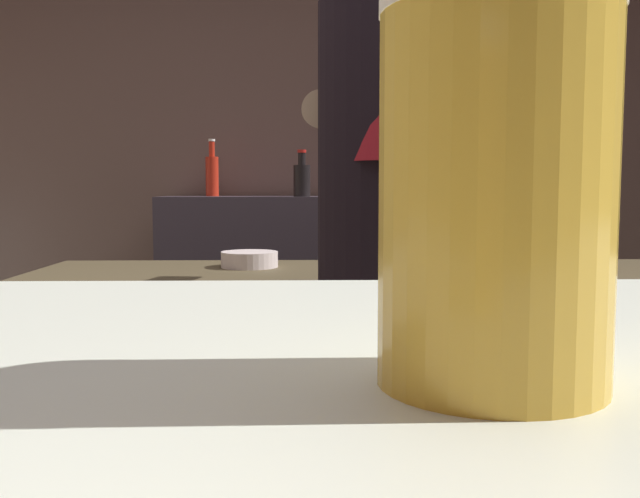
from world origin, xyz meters
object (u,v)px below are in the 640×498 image
Objects in this scene: chefs_knife at (483,272)px; bottle_vinegar at (212,174)px; pint_glass_near at (495,182)px; mixing_bowl at (249,259)px; knife_block at (560,232)px; bartender at (400,257)px; bottle_hot_sauce at (302,179)px.

bottle_vinegar reaches higher than chefs_knife.
chefs_knife is 1.73m from bottle_vinegar.
mixing_bowl is at bearing 97.10° from pint_glass_near.
knife_block is at bearing -50.21° from bottle_vinegar.
knife_block is 1.68× the size of mixing_bowl.
bottle_vinegar is at bearing 101.92° from mixing_bowl.
bartender is at bearing -57.76° from mixing_bowl.
chefs_knife is at bearing -69.13° from bottle_hot_sauce.
bottle_vinegar reaches higher than knife_block.
chefs_knife is 1.66m from pint_glass_near.
mixing_bowl reaches higher than chefs_knife.
bottle_hot_sauce is at bearing 20.75° from bartender.
bottle_hot_sauce reaches higher than pint_glass_near.
bottle_vinegar is (-0.91, 1.44, 0.29)m from chefs_knife.
bartender is 6.58× the size of bottle_vinegar.
bottle_vinegar is at bearing 121.73° from chefs_knife.
knife_block is at bearing 68.83° from pint_glass_near.
bartender reaches higher than bottle_hot_sauce.
knife_block is 1.14× the size of chefs_knife.
bartender reaches higher than pint_glass_near.
bartender reaches higher than mixing_bowl.
pint_glass_near reaches higher than chefs_knife.
bartender is at bearing -136.73° from knife_block.
bartender is 12.79× the size of pint_glass_near.
bartender is 6.36× the size of knife_block.
bartender is 0.67m from mixing_bowl.
knife_block is 2.01× the size of pint_glass_near.
bottle_hot_sauce is (-0.49, 1.28, 0.26)m from chefs_knife.
pint_glass_near is (-0.14, -1.19, 0.14)m from bartender.
pint_glass_near reaches higher than knife_block.
bartender is 0.70m from knife_block.
bartender reaches higher than bottle_vinegar.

